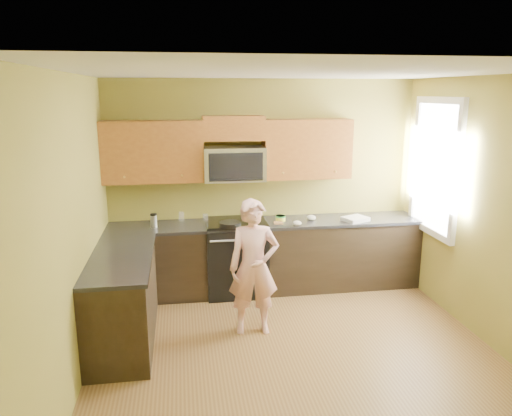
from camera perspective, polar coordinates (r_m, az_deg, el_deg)
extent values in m
plane|color=brown|center=(5.03, 4.75, -16.86)|extent=(4.00, 4.00, 0.00)
plane|color=white|center=(4.35, 5.46, 15.58)|extent=(4.00, 4.00, 0.00)
plane|color=olive|center=(6.41, 0.80, 2.81)|extent=(4.00, 0.00, 4.00)
plane|color=olive|center=(2.72, 15.45, -12.85)|extent=(4.00, 0.00, 4.00)
plane|color=olive|center=(4.47, -20.67, -2.79)|extent=(0.00, 4.00, 4.00)
plane|color=olive|center=(5.34, 26.41, -0.79)|extent=(0.00, 4.00, 4.00)
cube|color=black|center=(6.36, 1.23, -5.77)|extent=(4.00, 0.60, 0.88)
cube|color=black|center=(5.29, -15.32, -10.40)|extent=(0.60, 1.60, 0.88)
cube|color=black|center=(6.21, 1.27, -1.80)|extent=(4.00, 0.62, 0.04)
cube|color=black|center=(5.12, -15.53, -5.68)|extent=(0.62, 1.60, 0.04)
cube|color=brown|center=(6.10, -2.67, 9.35)|extent=(0.76, 0.33, 0.30)
imported|color=#EB7775|center=(5.17, -0.26, -6.97)|extent=(0.55, 0.38, 1.46)
cube|color=#B27F47|center=(6.13, 2.65, -1.75)|extent=(0.12, 0.12, 0.01)
ellipsoid|color=silver|center=(6.04, 4.85, -1.79)|extent=(0.12, 0.13, 0.06)
ellipsoid|color=silver|center=(6.31, 6.50, -1.14)|extent=(0.13, 0.14, 0.07)
cube|color=white|center=(6.37, 11.57, -1.27)|extent=(0.37, 0.34, 0.05)
cylinder|color=silver|center=(6.23, -12.01, -1.30)|extent=(0.08, 0.08, 0.12)
cylinder|color=silver|center=(6.30, -8.74, -1.00)|extent=(0.09, 0.09, 0.12)
cylinder|color=silver|center=(6.15, -5.96, -1.26)|extent=(0.08, 0.08, 0.12)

